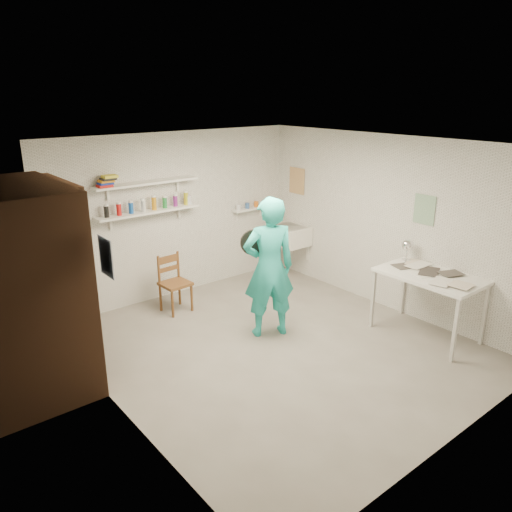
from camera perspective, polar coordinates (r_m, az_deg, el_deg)
floor at (r=6.13m, az=2.39°, el=-10.36°), size 4.00×4.50×0.02m
ceiling at (r=5.40m, az=2.74°, el=12.74°), size 4.00×4.50×0.02m
wall_back at (r=7.43m, az=-9.11°, el=4.63°), size 4.00×0.02×2.40m
wall_front at (r=4.35m, az=22.84°, el=-6.76°), size 4.00×0.02×2.40m
wall_left at (r=4.65m, az=-16.40°, el=-4.42°), size 0.02×4.50×2.40m
wall_right at (r=7.10m, az=14.82°, el=3.60°), size 0.02×4.50×2.40m
doorway_recess at (r=5.65m, az=-20.27°, el=-2.89°), size 0.02×0.90×2.00m
door_lintel at (r=5.38m, az=-21.31°, el=7.63°), size 0.06×1.05×0.10m
door_jamb_near at (r=5.21m, az=-18.21°, el=-4.45°), size 0.06×0.10×2.00m
door_jamb_far at (r=6.11m, az=-21.67°, el=-1.48°), size 0.06×0.10×2.00m
shelf_lower at (r=7.05m, az=-12.15°, el=4.96°), size 1.50×0.22×0.03m
shelf_upper at (r=6.97m, az=-12.37°, el=8.16°), size 1.50×0.22×0.03m
ledge_shelf at (r=8.11m, az=-0.48°, el=5.46°), size 0.70×0.14×0.03m
poster_left at (r=4.58m, az=-16.79°, el=-0.11°), size 0.01×0.28×0.36m
poster_right_a at (r=8.17m, az=4.69°, el=8.56°), size 0.01×0.34×0.42m
poster_right_b at (r=6.71m, az=18.68°, el=5.04°), size 0.01×0.30×0.38m
belfast_sink at (r=8.13m, az=3.80°, el=2.38°), size 0.48×0.60×0.30m
man at (r=6.08m, az=1.50°, el=-1.35°), size 0.76×0.65×1.77m
wall_clock at (r=6.09m, az=-0.34°, el=1.58°), size 0.31×0.16×0.32m
wooden_chair at (r=6.98m, az=-9.20°, el=-3.15°), size 0.40×0.38×0.81m
work_table at (r=6.56m, az=18.93°, el=-5.35°), size 0.74×1.23×0.82m
desk_lamp at (r=6.76m, az=16.94°, el=1.23°), size 0.15×0.15×0.15m
spray_cans at (r=7.03m, az=-12.21°, el=5.76°), size 1.29×0.06×0.17m
book_stack at (r=6.73m, az=-16.70°, el=8.19°), size 0.26×0.14×0.14m
ledge_pots at (r=8.10m, az=-0.48°, el=5.87°), size 0.48×0.07×0.09m
papers at (r=6.41m, az=19.32°, el=-1.87°), size 0.30×0.22×0.03m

